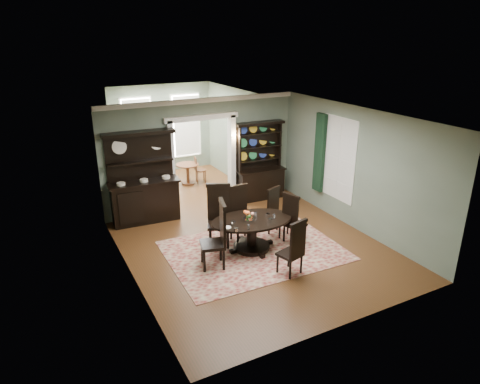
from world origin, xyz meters
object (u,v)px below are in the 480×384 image
object	(u,v)px
sideboard	(144,191)
welsh_dresser	(260,171)
dining_table	(252,228)
parlor_table	(188,171)

from	to	relation	value
sideboard	welsh_dresser	size ratio (longest dim) A/B	1.04
dining_table	parlor_table	distance (m)	4.79
sideboard	parlor_table	xyz separation A→B (m)	(1.99, 2.13, -0.38)
dining_table	parlor_table	world-z (taller)	dining_table
welsh_dresser	parlor_table	size ratio (longest dim) A/B	3.12
welsh_dresser	parlor_table	distance (m)	2.57
dining_table	sideboard	xyz separation A→B (m)	(-1.68, 2.66, 0.31)
sideboard	welsh_dresser	distance (m)	3.43
dining_table	welsh_dresser	world-z (taller)	welsh_dresser
dining_table	parlor_table	xyz separation A→B (m)	(0.31, 4.78, -0.07)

